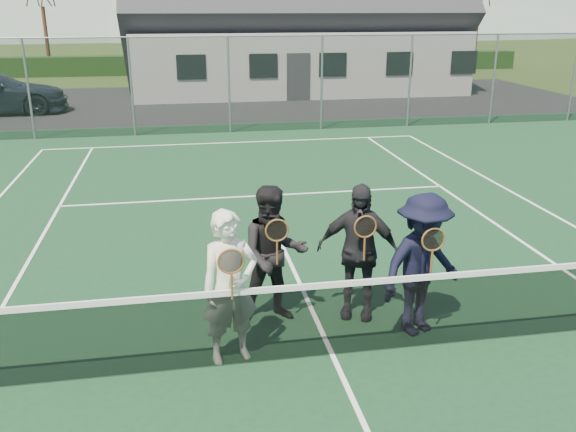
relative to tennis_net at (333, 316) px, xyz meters
name	(u,v)px	position (x,y,z in m)	size (l,w,h in m)	color
ground	(217,103)	(0.00, 20.00, -0.54)	(220.00, 220.00, 0.00)	#2F4719
court_surface	(332,356)	(0.00, 0.00, -0.53)	(30.00, 30.00, 0.02)	#14381E
tarmac_carpark	(120,105)	(-4.00, 20.00, -0.53)	(40.00, 12.00, 0.01)	black
hedge_row	(203,64)	(0.00, 32.00, 0.01)	(40.00, 1.20, 1.10)	black
court_markings	(332,355)	(0.00, 0.00, -0.51)	(11.03, 23.83, 0.01)	white
tennis_net	(333,316)	(0.00, 0.00, 0.00)	(11.68, 0.08, 1.10)	slate
perimeter_fence	(229,85)	(0.00, 13.50, 0.99)	(30.07, 0.07, 3.02)	slate
clubhouse	(293,3)	(4.00, 24.00, 3.45)	(15.60, 8.20, 7.70)	silver
player_a	(230,287)	(-1.16, 0.15, 0.38)	(0.74, 0.57, 1.80)	white
player_b	(274,255)	(-0.53, 0.99, 0.38)	(0.88, 0.69, 1.80)	black
player_c	(358,251)	(0.55, 0.92, 0.38)	(1.14, 0.80, 1.80)	black
player_d	(422,265)	(1.19, 0.37, 0.38)	(1.33, 1.05, 1.80)	black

